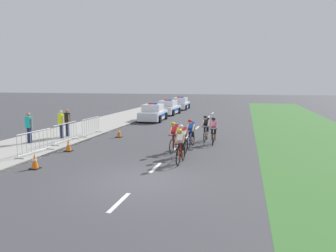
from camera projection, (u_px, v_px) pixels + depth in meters
ground_plane at (142, 181)px, 11.56m from camera, size 160.00×160.00×0.00m
sidewalk_slab at (103, 124)px, 26.83m from camera, size 4.53×60.00×0.12m
kerb_edge at (129, 124)px, 26.33m from camera, size 0.16×60.00×0.13m
grass_verge at (304, 131)px, 23.33m from camera, size 7.00×60.00×0.01m
lane_markings_centre at (193, 131)px, 22.98m from camera, size 0.14×29.60×0.01m
cyclist_lead at (181, 145)px, 13.94m from camera, size 0.42×1.72×1.56m
cyclist_second at (182, 140)px, 15.24m from camera, size 0.44×1.72×1.56m
cyclist_third at (175, 136)px, 16.18m from camera, size 0.44×1.72×1.56m
cyclist_fourth at (191, 133)px, 17.33m from camera, size 0.43×1.72×1.56m
cyclist_fifth at (214, 130)px, 18.28m from camera, size 0.43×1.72×1.56m
cyclist_sixth at (206, 128)px, 19.18m from camera, size 0.42×1.72×1.56m
police_car_nearest at (153, 113)px, 29.17m from camera, size 2.14×4.47×1.59m
police_car_second at (168, 108)px, 34.83m from camera, size 2.12×4.46×1.59m
police_car_third at (180, 104)px, 41.42m from camera, size 2.10×4.45×1.59m
crowd_barrier_front at (35, 143)px, 15.26m from camera, size 0.67×2.32×1.07m
crowd_barrier_middle at (66, 133)px, 18.19m from camera, size 0.52×2.32×1.07m
crowd_barrier_rear at (91, 126)px, 20.82m from camera, size 0.51×2.32×1.07m
traffic_cone_near at (35, 161)px, 13.08m from camera, size 0.36×0.36×0.64m
traffic_cone_mid at (68, 145)px, 16.39m from camera, size 0.36×0.36×0.64m
traffic_cone_far at (119, 132)px, 20.53m from camera, size 0.36×0.36×0.64m
spectator_closest at (61, 122)px, 19.45m from camera, size 0.50×0.36×1.68m
spectator_middle at (29, 126)px, 17.92m from camera, size 0.52×0.30×1.68m
spectator_back at (67, 121)px, 20.10m from camera, size 0.49×0.37×1.68m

